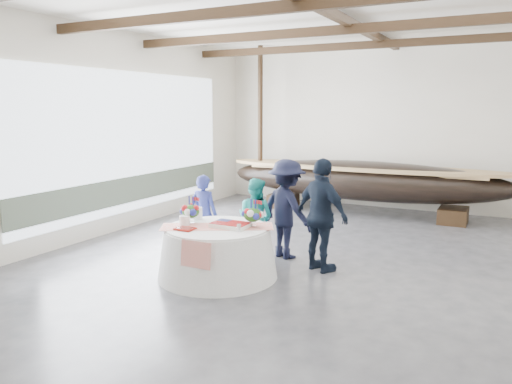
% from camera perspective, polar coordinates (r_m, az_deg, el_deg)
% --- Properties ---
extents(floor, '(10.00, 12.00, 0.01)m').
position_cam_1_polar(floor, '(9.00, 6.91, -8.47)').
color(floor, '#3D3D42').
rests_on(floor, ground).
extents(wall_back, '(10.00, 0.02, 4.50)m').
position_cam_1_polar(wall_back, '(14.36, 15.50, 7.11)').
color(wall_back, silver).
rests_on(wall_back, ground).
extents(wall_left, '(0.02, 12.00, 4.50)m').
position_cam_1_polar(wall_left, '(11.31, -17.50, 6.45)').
color(wall_left, silver).
rests_on(wall_left, ground).
extents(ceiling, '(10.00, 12.00, 0.01)m').
position_cam_1_polar(ceiling, '(8.74, 7.54, 20.87)').
color(ceiling, white).
rests_on(ceiling, wall_back).
extents(pavilion_structure, '(9.80, 11.76, 4.50)m').
position_cam_1_polar(pavilion_structure, '(9.41, 9.22, 16.93)').
color(pavilion_structure, black).
rests_on(pavilion_structure, ground).
extents(open_bay, '(0.03, 7.00, 3.20)m').
position_cam_1_polar(open_bay, '(12.03, -13.88, 4.75)').
color(open_bay, silver).
rests_on(open_bay, ground).
extents(longboat_display, '(7.57, 1.51, 1.42)m').
position_cam_1_polar(longboat_display, '(13.38, 12.09, 1.31)').
color(longboat_display, black).
rests_on(longboat_display, ground).
extents(banquet_table, '(1.99, 1.99, 0.85)m').
position_cam_1_polar(banquet_table, '(8.35, -4.42, -6.82)').
color(banquet_table, silver).
rests_on(banquet_table, ground).
extents(tabletop_items, '(1.87, 1.37, 0.40)m').
position_cam_1_polar(tabletop_items, '(8.32, -4.30, -2.80)').
color(tabletop_items, red).
rests_on(tabletop_items, banquet_table).
extents(guest_woman_blue, '(0.57, 0.38, 1.53)m').
position_cam_1_polar(guest_woman_blue, '(9.67, -5.95, -2.51)').
color(guest_woman_blue, navy).
rests_on(guest_woman_blue, ground).
extents(guest_woman_teal, '(0.77, 0.62, 1.50)m').
position_cam_1_polar(guest_woman_teal, '(9.35, -0.08, -2.96)').
color(guest_woman_teal, teal).
rests_on(guest_woman_teal, ground).
extents(guest_man_left, '(1.37, 1.12, 1.85)m').
position_cam_1_polar(guest_man_left, '(9.29, 3.52, -1.94)').
color(guest_man_left, black).
rests_on(guest_man_left, ground).
extents(guest_man_right, '(1.24, 0.93, 1.95)m').
position_cam_1_polar(guest_man_right, '(8.55, 7.54, -2.67)').
color(guest_man_right, black).
rests_on(guest_man_right, ground).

